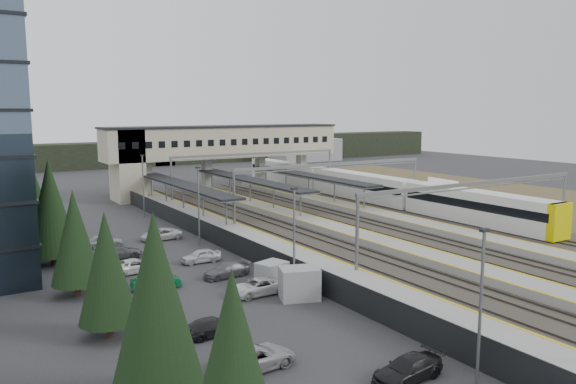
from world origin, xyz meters
TOP-DOWN VIEW (x-y plane):
  - ground at (0.00, 0.00)m, footprint 220.00×220.00m
  - conifer_row at (-22.00, -3.86)m, footprint 4.42×49.82m
  - car_park at (-13.65, -6.89)m, footprint 10.73×44.54m
  - lampposts at (-8.00, 1.25)m, footprint 0.50×53.25m
  - fence at (-6.50, 5.00)m, footprint 0.08×90.00m
  - relay_cabin_near at (-8.35, -9.25)m, footprint 3.34×2.90m
  - relay_cabin_far at (-8.62, -5.74)m, footprint 2.58×2.34m
  - rail_corridor at (9.34, 5.00)m, footprint 34.00×90.00m
  - canopies at (7.00, 27.00)m, footprint 23.10×30.00m
  - footbridge at (7.70, 42.00)m, footprint 40.40×6.40m
  - gantries at (12.00, 3.00)m, footprint 28.40×62.28m
  - train at (24.00, 22.73)m, footprint 3.09×64.58m
  - billboard at (26.31, 9.16)m, footprint 0.64×5.59m
  - scrub_east at (45.00, 5.00)m, footprint 34.00×120.00m
  - treeline_far at (23.81, 92.28)m, footprint 170.00×19.00m

SIDE VIEW (x-z plane):
  - ground at x=0.00m, z-range 0.00..0.00m
  - scrub_east at x=45.00m, z-range 0.00..0.06m
  - rail_corridor at x=9.34m, z-range -0.17..0.75m
  - car_park at x=-13.65m, z-range -0.04..1.26m
  - relay_cabin_far at x=-8.62m, z-range 0.00..1.98m
  - fence at x=-6.50m, z-range 0.00..2.00m
  - relay_cabin_near at x=-8.35m, z-range 0.00..2.34m
  - train at x=24.00m, z-range 0.27..4.16m
  - treeline_far at x=23.81m, z-range -0.55..6.45m
  - billboard at x=26.31m, z-range 0.78..5.47m
  - canopies at x=7.00m, z-range 2.28..5.56m
  - lampposts at x=-8.00m, z-range 0.30..8.37m
  - conifer_row at x=-22.00m, z-range 0.09..9.59m
  - gantries at x=12.00m, z-range 2.41..9.58m
  - footbridge at x=7.70m, z-range 2.33..13.53m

